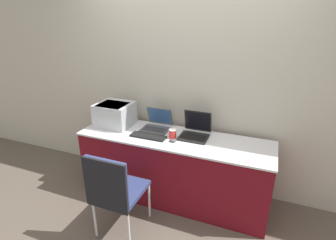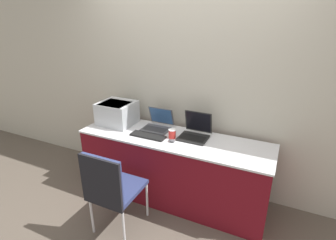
{
  "view_description": "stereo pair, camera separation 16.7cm",
  "coord_description": "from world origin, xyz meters",
  "px_view_note": "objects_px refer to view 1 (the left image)",
  "views": [
    {
      "loc": [
        0.9,
        -2.13,
        2.02
      ],
      "look_at": [
        -0.08,
        0.33,
        0.96
      ],
      "focal_mm": 28.0,
      "sensor_mm": 36.0,
      "label": 1
    },
    {
      "loc": [
        1.05,
        -2.07,
        2.02
      ],
      "look_at": [
        -0.08,
        0.33,
        0.96
      ],
      "focal_mm": 28.0,
      "sensor_mm": 36.0,
      "label": 2
    }
  ],
  "objects_px": {
    "laptop_right": "(195,131)",
    "chair": "(114,188)",
    "external_keyboard": "(148,136)",
    "mouse": "(173,141)",
    "printer": "(115,113)",
    "coffee_cup": "(173,134)",
    "laptop_left": "(157,125)"
  },
  "relations": [
    {
      "from": "chair",
      "to": "external_keyboard",
      "type": "bearing_deg",
      "value": 86.77
    },
    {
      "from": "printer",
      "to": "laptop_right",
      "type": "distance_m",
      "value": 1.0
    },
    {
      "from": "laptop_left",
      "to": "mouse",
      "type": "distance_m",
      "value": 0.39
    },
    {
      "from": "printer",
      "to": "chair",
      "type": "bearing_deg",
      "value": -59.9
    },
    {
      "from": "coffee_cup",
      "to": "laptop_right",
      "type": "bearing_deg",
      "value": 32.26
    },
    {
      "from": "laptop_right",
      "to": "chair",
      "type": "relative_size",
      "value": 0.35
    },
    {
      "from": "coffee_cup",
      "to": "chair",
      "type": "distance_m",
      "value": 0.85
    },
    {
      "from": "chair",
      "to": "printer",
      "type": "bearing_deg",
      "value": 120.1
    },
    {
      "from": "laptop_right",
      "to": "mouse",
      "type": "height_order",
      "value": "laptop_right"
    },
    {
      "from": "laptop_right",
      "to": "external_keyboard",
      "type": "height_order",
      "value": "laptop_right"
    },
    {
      "from": "laptop_right",
      "to": "chair",
      "type": "distance_m",
      "value": 1.06
    },
    {
      "from": "mouse",
      "to": "chair",
      "type": "relative_size",
      "value": 0.08
    },
    {
      "from": "coffee_cup",
      "to": "chair",
      "type": "bearing_deg",
      "value": -111.39
    },
    {
      "from": "printer",
      "to": "mouse",
      "type": "relative_size",
      "value": 5.52
    },
    {
      "from": "laptop_right",
      "to": "coffee_cup",
      "type": "xyz_separation_m",
      "value": [
        -0.21,
        -0.13,
        -0.01
      ]
    },
    {
      "from": "laptop_left",
      "to": "printer",
      "type": "bearing_deg",
      "value": -171.93
    },
    {
      "from": "mouse",
      "to": "printer",
      "type": "bearing_deg",
      "value": 167.55
    },
    {
      "from": "printer",
      "to": "laptop_right",
      "type": "bearing_deg",
      "value": 2.68
    },
    {
      "from": "external_keyboard",
      "to": "chair",
      "type": "distance_m",
      "value": 0.71
    },
    {
      "from": "laptop_left",
      "to": "laptop_right",
      "type": "bearing_deg",
      "value": -3.25
    },
    {
      "from": "coffee_cup",
      "to": "external_keyboard",
      "type": "bearing_deg",
      "value": -161.65
    },
    {
      "from": "external_keyboard",
      "to": "laptop_right",
      "type": "bearing_deg",
      "value": 25.08
    },
    {
      "from": "external_keyboard",
      "to": "chair",
      "type": "bearing_deg",
      "value": -93.23
    },
    {
      "from": "laptop_left",
      "to": "chair",
      "type": "distance_m",
      "value": 0.95
    },
    {
      "from": "external_keyboard",
      "to": "chair",
      "type": "height_order",
      "value": "chair"
    },
    {
      "from": "chair",
      "to": "laptop_left",
      "type": "bearing_deg",
      "value": 87.98
    },
    {
      "from": "laptop_left",
      "to": "mouse",
      "type": "height_order",
      "value": "laptop_left"
    },
    {
      "from": "printer",
      "to": "chair",
      "type": "distance_m",
      "value": 1.04
    },
    {
      "from": "laptop_left",
      "to": "external_keyboard",
      "type": "relative_size",
      "value": 0.78
    },
    {
      "from": "external_keyboard",
      "to": "coffee_cup",
      "type": "bearing_deg",
      "value": 18.35
    },
    {
      "from": "printer",
      "to": "chair",
      "type": "relative_size",
      "value": 0.45
    },
    {
      "from": "laptop_left",
      "to": "chair",
      "type": "height_order",
      "value": "laptop_left"
    }
  ]
}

